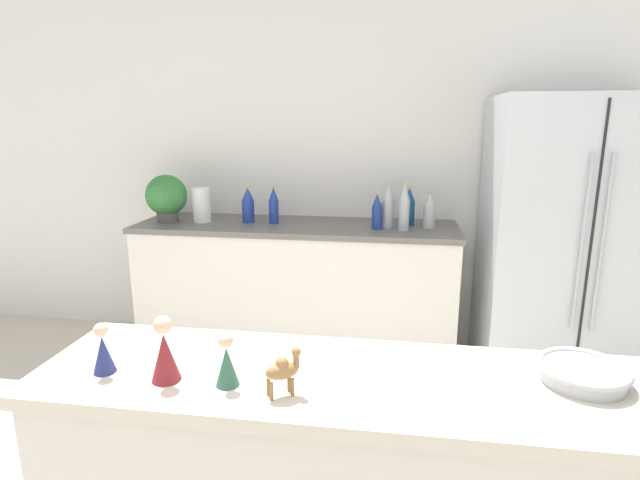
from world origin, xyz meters
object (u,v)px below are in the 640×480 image
object	(u,v)px
potted_plant	(166,197)
camel_figurine	(282,369)
back_bottle_4	(404,207)
back_bottle_5	(377,212)
wise_man_figurine_blue	(227,363)
back_bottle_1	(388,206)
back_bottle_6	(429,211)
paper_towel_roll	(202,205)
fruit_bowl	(583,372)
refrigerator	(567,244)
wise_man_figurine_crimson	(103,351)
wise_man_figurine_purple	(165,353)
back_bottle_3	(274,206)
back_bottle_0	(409,207)
back_bottle_2	(248,205)

from	to	relation	value
potted_plant	camel_figurine	xyz separation A→B (m)	(1.29, -2.13, -0.06)
back_bottle_4	camel_figurine	xyz separation A→B (m)	(-0.30, -2.08, -0.04)
back_bottle_5	wise_man_figurine_blue	xyz separation A→B (m)	(-0.28, -2.07, -0.01)
back_bottle_1	back_bottle_4	bearing A→B (deg)	-36.44
back_bottle_6	potted_plant	bearing A→B (deg)	-178.40
back_bottle_1	camel_figurine	xyz separation A→B (m)	(-0.20, -2.15, -0.03)
paper_towel_roll	fruit_bowl	distance (m)	2.65
refrigerator	wise_man_figurine_crimson	distance (m)	2.71
wise_man_figurine_blue	wise_man_figurine_purple	world-z (taller)	wise_man_figurine_purple
back_bottle_4	back_bottle_3	bearing A→B (deg)	173.39
back_bottle_4	back_bottle_6	size ratio (longest dim) A/B	1.30
wise_man_figurine_purple	back_bottle_0	bearing A→B (deg)	73.99
potted_plant	wise_man_figurine_purple	bearing A→B (deg)	-64.86
paper_towel_roll	back_bottle_6	size ratio (longest dim) A/B	0.98
back_bottle_2	back_bottle_6	size ratio (longest dim) A/B	1.04
fruit_bowl	wise_man_figurine_purple	distance (m)	1.03
back_bottle_0	back_bottle_2	distance (m)	1.07
camel_figurine	back_bottle_0	bearing A→B (deg)	81.45
back_bottle_3	camel_figurine	xyz separation A→B (m)	(0.55, -2.18, -0.01)
fruit_bowl	wise_man_figurine_crimson	bearing A→B (deg)	-173.63
back_bottle_4	fruit_bowl	world-z (taller)	back_bottle_4
refrigerator	wise_man_figurine_purple	distance (m)	2.61
paper_towel_roll	back_bottle_4	world-z (taller)	back_bottle_4
back_bottle_4	wise_man_figurine_purple	bearing A→B (deg)	-106.43
refrigerator	back_bottle_4	distance (m)	1.00
back_bottle_5	camel_figurine	distance (m)	2.10
back_bottle_4	fruit_bowl	bearing A→B (deg)	-77.70
back_bottle_1	fruit_bowl	xyz separation A→B (m)	(0.52, -1.98, -0.07)
back_bottle_4	back_bottle_0	bearing A→B (deg)	79.02
back_bottle_2	back_bottle_0	bearing A→B (deg)	4.14
back_bottle_5	fruit_bowl	bearing A→B (deg)	-73.14
back_bottle_0	camel_figurine	distance (m)	2.28
back_bottle_4	back_bottle_5	xyz separation A→B (m)	(-0.17, 0.02, -0.04)
back_bottle_2	back_bottle_4	xyz separation A→B (m)	(1.04, -0.10, 0.03)
back_bottle_6	camel_figurine	size ratio (longest dim) A/B	2.05
back_bottle_2	back_bottle_6	bearing A→B (deg)	-0.11
back_bottle_5	fruit_bowl	world-z (taller)	back_bottle_5
potted_plant	wise_man_figurine_purple	size ratio (longest dim) A/B	1.88
back_bottle_4	back_bottle_6	distance (m)	0.19
back_bottle_0	refrigerator	bearing A→B (deg)	-9.89
refrigerator	wise_man_figurine_purple	xyz separation A→B (m)	(-1.59, -2.06, 0.17)
potted_plant	back_bottle_1	distance (m)	1.49
potted_plant	back_bottle_4	distance (m)	1.59
back_bottle_0	fruit_bowl	xyz separation A→B (m)	(0.38, -2.08, -0.06)
back_bottle_1	wise_man_figurine_purple	distance (m)	2.19
back_bottle_2	back_bottle_5	size ratio (longest dim) A/B	1.05
paper_towel_roll	back_bottle_5	distance (m)	1.19
back_bottle_0	potted_plant	bearing A→B (deg)	-175.47
back_bottle_6	back_bottle_2	bearing A→B (deg)	179.89
potted_plant	back_bottle_1	xyz separation A→B (m)	(1.49, 0.03, -0.03)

